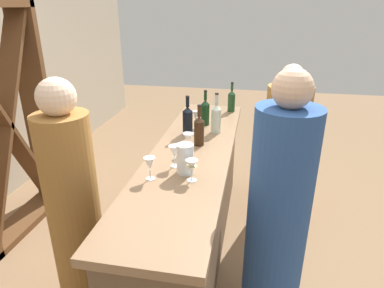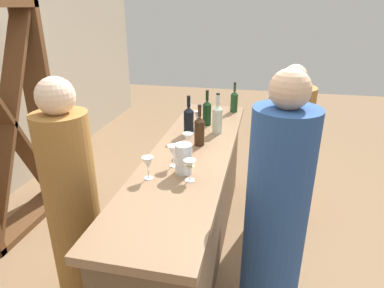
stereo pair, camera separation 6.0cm
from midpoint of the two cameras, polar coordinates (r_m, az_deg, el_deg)
name	(u,v)px [view 1 (the left image)]	position (r m, az deg, el deg)	size (l,w,h in m)	color
ground_plane	(192,250)	(3.00, -0.60, -17.56)	(12.00, 12.00, 0.00)	#846647
bar_counter	(192,203)	(2.72, -0.64, -9.98)	(2.48, 0.58, 0.93)	brown
wine_rack	(3,125)	(3.28, -29.88, 2.75)	(1.02, 0.28, 1.97)	brown
wine_bottle_leftmost_amber_brown	(199,130)	(2.56, 0.53, 2.39)	(0.08, 0.08, 0.32)	#331E0F
wine_bottle_second_left_near_black	(188,120)	(2.78, -1.37, 4.14)	(0.08, 0.08, 0.33)	black
wine_bottle_center_clear_pale	(216,118)	(2.82, 3.50, 4.45)	(0.08, 0.08, 0.34)	#B7C6B2
wine_bottle_second_right_dark_green	(205,112)	(3.01, 1.67, 5.48)	(0.08, 0.08, 0.32)	black
wine_bottle_rightmost_olive_green	(231,100)	(3.43, 6.21, 7.35)	(0.07, 0.07, 0.30)	#193D1E
wine_glass_near_left	(192,166)	(2.04, -0.88, -3.77)	(0.08, 0.08, 0.14)	white
wine_glass_near_center	(188,138)	(2.41, -1.36, 0.99)	(0.08, 0.08, 0.15)	white
wine_glass_near_right	(196,117)	(2.91, 0.08, 4.66)	(0.06, 0.06, 0.16)	white
wine_glass_far_left	(174,152)	(2.22, -3.77, -1.34)	(0.08, 0.08, 0.15)	white
wine_glass_far_center	(150,164)	(2.07, -8.03, -3.39)	(0.07, 0.07, 0.15)	white
water_pitcher	(185,159)	(2.13, -1.98, -2.54)	(0.11, 0.11, 0.20)	silver
person_left_guest	(278,217)	(2.11, 13.53, -11.89)	(0.47, 0.47, 1.64)	#284C8C
person_center_guest	(284,151)	(3.24, 14.81, -1.19)	(0.47, 0.47, 1.47)	#9E6B33
person_right_guest	(74,208)	(2.31, -20.14, -10.19)	(0.33, 0.33, 1.57)	#9E6B33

